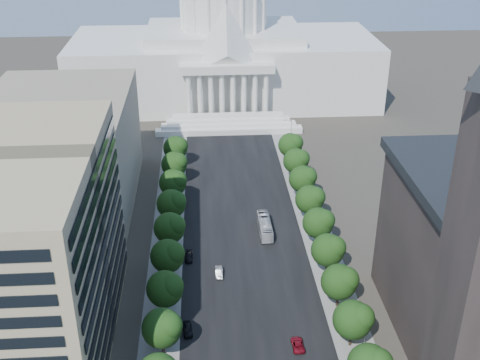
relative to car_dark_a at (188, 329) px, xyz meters
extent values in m
cube|color=black|center=(13.50, 48.28, -0.77)|extent=(30.00, 260.00, 0.01)
cube|color=gray|center=(-5.50, 48.28, -0.77)|extent=(8.00, 260.00, 0.02)
cube|color=gray|center=(32.50, 48.28, -0.77)|extent=(8.00, 260.00, 0.02)
cube|color=white|center=(13.50, 143.28, 11.73)|extent=(120.00, 50.00, 25.00)
cube|color=white|center=(13.50, 143.28, 26.23)|extent=(60.00, 40.00, 4.00)
cube|color=white|center=(13.50, 116.28, 19.73)|extent=(34.00, 8.00, 3.00)
cylinder|color=white|center=(13.50, 143.28, 36.23)|extent=(32.00, 32.00, 16.00)
cube|color=gray|center=(-34.50, 58.28, 14.23)|extent=(38.00, 52.00, 30.00)
cylinder|color=#33261C|center=(-4.50, -5.72, 0.70)|extent=(0.56, 0.56, 2.94)
sphere|color=black|center=(-4.50, -5.72, 5.40)|extent=(7.60, 7.60, 7.60)
sphere|color=black|center=(-3.17, -6.48, 6.54)|extent=(5.32, 5.32, 5.32)
cylinder|color=#33261C|center=(-4.50, 6.28, 0.70)|extent=(0.56, 0.56, 2.94)
sphere|color=black|center=(-4.50, 6.28, 5.40)|extent=(7.60, 7.60, 7.60)
sphere|color=black|center=(-3.17, 5.52, 6.54)|extent=(5.32, 5.32, 5.32)
cylinder|color=#33261C|center=(-4.50, 18.28, 0.70)|extent=(0.56, 0.56, 2.94)
sphere|color=black|center=(-4.50, 18.28, 5.40)|extent=(7.60, 7.60, 7.60)
sphere|color=black|center=(-3.17, 17.52, 6.54)|extent=(5.32, 5.32, 5.32)
cylinder|color=#33261C|center=(-4.50, 30.28, 0.70)|extent=(0.56, 0.56, 2.94)
sphere|color=black|center=(-4.50, 30.28, 5.40)|extent=(7.60, 7.60, 7.60)
sphere|color=black|center=(-3.17, 29.52, 6.54)|extent=(5.32, 5.32, 5.32)
cylinder|color=#33261C|center=(-4.50, 42.28, 0.70)|extent=(0.56, 0.56, 2.94)
sphere|color=black|center=(-4.50, 42.28, 5.40)|extent=(7.60, 7.60, 7.60)
sphere|color=black|center=(-3.17, 41.52, 6.54)|extent=(5.32, 5.32, 5.32)
cylinder|color=#33261C|center=(-4.50, 54.28, 0.70)|extent=(0.56, 0.56, 2.94)
sphere|color=black|center=(-4.50, 54.28, 5.40)|extent=(7.60, 7.60, 7.60)
sphere|color=black|center=(-3.17, 53.52, 6.54)|extent=(5.32, 5.32, 5.32)
cylinder|color=#33261C|center=(-4.50, 66.28, 0.70)|extent=(0.56, 0.56, 2.94)
sphere|color=black|center=(-4.50, 66.28, 5.40)|extent=(7.60, 7.60, 7.60)
sphere|color=black|center=(-3.17, 65.52, 6.54)|extent=(5.32, 5.32, 5.32)
cylinder|color=#33261C|center=(-4.50, 78.28, 0.70)|extent=(0.56, 0.56, 2.94)
sphere|color=black|center=(-4.50, 78.28, 5.40)|extent=(7.60, 7.60, 7.60)
sphere|color=black|center=(-3.17, 77.52, 6.54)|extent=(5.32, 5.32, 5.32)
cylinder|color=#33261C|center=(31.50, -5.72, 0.70)|extent=(0.56, 0.56, 2.94)
sphere|color=black|center=(31.50, -5.72, 5.40)|extent=(7.60, 7.60, 7.60)
sphere|color=black|center=(32.83, -6.48, 6.54)|extent=(5.32, 5.32, 5.32)
cylinder|color=#33261C|center=(31.50, 6.28, 0.70)|extent=(0.56, 0.56, 2.94)
sphere|color=black|center=(31.50, 6.28, 5.40)|extent=(7.60, 7.60, 7.60)
sphere|color=black|center=(32.83, 5.52, 6.54)|extent=(5.32, 5.32, 5.32)
cylinder|color=#33261C|center=(31.50, 18.28, 0.70)|extent=(0.56, 0.56, 2.94)
sphere|color=black|center=(31.50, 18.28, 5.40)|extent=(7.60, 7.60, 7.60)
sphere|color=black|center=(32.83, 17.52, 6.54)|extent=(5.32, 5.32, 5.32)
cylinder|color=#33261C|center=(31.50, 30.28, 0.70)|extent=(0.56, 0.56, 2.94)
sphere|color=black|center=(31.50, 30.28, 5.40)|extent=(7.60, 7.60, 7.60)
sphere|color=black|center=(32.83, 29.52, 6.54)|extent=(5.32, 5.32, 5.32)
cylinder|color=#33261C|center=(31.50, 42.28, 0.70)|extent=(0.56, 0.56, 2.94)
sphere|color=black|center=(31.50, 42.28, 5.40)|extent=(7.60, 7.60, 7.60)
sphere|color=black|center=(32.83, 41.52, 6.54)|extent=(5.32, 5.32, 5.32)
cylinder|color=#33261C|center=(31.50, 54.28, 0.70)|extent=(0.56, 0.56, 2.94)
sphere|color=black|center=(31.50, 54.28, 5.40)|extent=(7.60, 7.60, 7.60)
sphere|color=black|center=(32.83, 53.52, 6.54)|extent=(5.32, 5.32, 5.32)
cylinder|color=#33261C|center=(31.50, 66.28, 0.70)|extent=(0.56, 0.56, 2.94)
sphere|color=black|center=(31.50, 66.28, 5.40)|extent=(7.60, 7.60, 7.60)
sphere|color=black|center=(32.83, 65.52, 6.54)|extent=(5.32, 5.32, 5.32)
cylinder|color=#33261C|center=(31.50, 78.28, 0.70)|extent=(0.56, 0.56, 2.94)
sphere|color=black|center=(31.50, 78.28, 5.40)|extent=(7.60, 7.60, 7.60)
sphere|color=black|center=(32.83, 77.52, 6.54)|extent=(5.32, 5.32, 5.32)
cylinder|color=gray|center=(34.00, -6.72, 3.73)|extent=(0.18, 0.18, 9.00)
cylinder|color=gray|center=(32.80, -6.72, 8.03)|extent=(2.40, 0.14, 0.14)
sphere|color=gray|center=(31.70, -6.72, 7.93)|extent=(0.44, 0.44, 0.44)
cylinder|color=gray|center=(34.00, 18.28, 3.73)|extent=(0.18, 0.18, 9.00)
cylinder|color=gray|center=(32.80, 18.28, 8.03)|extent=(2.40, 0.14, 0.14)
sphere|color=gray|center=(31.70, 18.28, 7.93)|extent=(0.44, 0.44, 0.44)
cylinder|color=gray|center=(34.00, 43.28, 3.73)|extent=(0.18, 0.18, 9.00)
cylinder|color=gray|center=(32.80, 43.28, 8.03)|extent=(2.40, 0.14, 0.14)
sphere|color=gray|center=(31.70, 43.28, 7.93)|extent=(0.44, 0.44, 0.44)
cylinder|color=gray|center=(34.00, 68.28, 3.73)|extent=(0.18, 0.18, 9.00)
cylinder|color=gray|center=(32.80, 68.28, 8.03)|extent=(2.40, 0.14, 0.14)
sphere|color=gray|center=(31.70, 68.28, 7.93)|extent=(0.44, 0.44, 0.44)
cylinder|color=gray|center=(34.00, 93.28, 3.73)|extent=(0.18, 0.18, 9.00)
cylinder|color=gray|center=(32.80, 93.28, 8.03)|extent=(2.40, 0.14, 0.14)
sphere|color=gray|center=(31.70, 93.28, 7.93)|extent=(0.44, 0.44, 0.44)
imported|color=black|center=(0.00, 0.00, 0.00)|extent=(2.32, 4.72, 1.55)
imported|color=#AAADB2|center=(6.92, 18.94, -0.04)|extent=(1.59, 4.50, 1.48)
imported|color=maroon|center=(21.26, -5.73, -0.11)|extent=(2.33, 4.86, 1.34)
imported|color=black|center=(0.00, 25.79, -0.12)|extent=(1.89, 4.52, 1.31)
imported|color=silver|center=(19.30, 36.95, 0.96)|extent=(3.04, 12.50, 3.47)
camera|label=1|loc=(4.26, -94.12, 80.20)|focal=45.00mm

